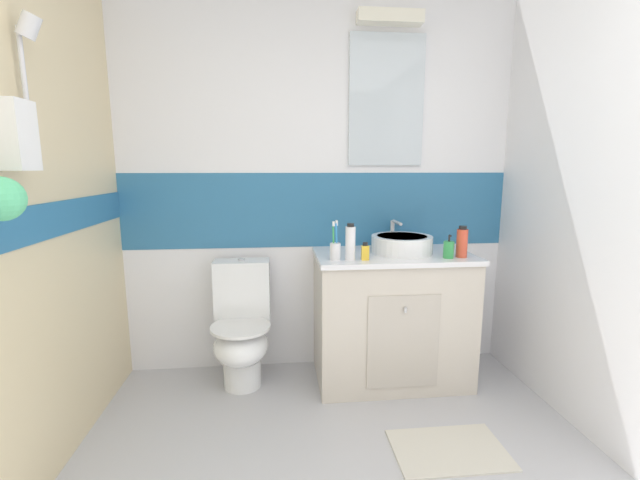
{
  "coord_description": "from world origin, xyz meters",
  "views": [
    {
      "loc": [
        -0.28,
        -0.4,
        1.39
      ],
      "look_at": [
        -0.06,
        1.78,
        1.0
      ],
      "focal_mm": 23.36,
      "sensor_mm": 36.0,
      "label": 1
    }
  ],
  "objects": [
    {
      "name": "mouthwash_bottle",
      "position": [
        0.82,
        1.96,
        0.94
      ],
      "size": [
        0.07,
        0.07,
        0.19
      ],
      "color": "#D84C33",
      "rests_on": "vanity_cabinet"
    },
    {
      "name": "vanity_cabinet",
      "position": [
        0.44,
        2.12,
        0.43
      ],
      "size": [
        0.98,
        0.58,
        0.85
      ],
      "color": "beige",
      "rests_on": "ground_plane"
    },
    {
      "name": "toilet",
      "position": [
        -0.52,
        2.16,
        0.37
      ],
      "size": [
        0.37,
        0.5,
        0.8
      ],
      "color": "white",
      "rests_on": "ground_plane"
    },
    {
      "name": "toothbrush_cup",
      "position": [
        0.05,
        1.97,
        0.91
      ],
      "size": [
        0.06,
        0.06,
        0.23
      ],
      "color": "white",
      "rests_on": "vanity_cabinet"
    },
    {
      "name": "perfume_flask_small",
      "position": [
        0.23,
        1.94,
        0.9
      ],
      "size": [
        0.04,
        0.03,
        0.11
      ],
      "color": "yellow",
      "rests_on": "vanity_cabinet"
    },
    {
      "name": "shampoo_bottle_tall",
      "position": [
        0.14,
        1.95,
        0.95
      ],
      "size": [
        0.06,
        0.06,
        0.22
      ],
      "color": "white",
      "rests_on": "vanity_cabinet"
    },
    {
      "name": "wall_back_tiled",
      "position": [
        0.01,
        2.45,
        1.26
      ],
      "size": [
        3.2,
        0.2,
        2.5
      ],
      "color": "white",
      "rests_on": "ground_plane"
    },
    {
      "name": "soap_dispenser",
      "position": [
        0.73,
        1.94,
        0.9
      ],
      "size": [
        0.06,
        0.06,
        0.14
      ],
      "color": "green",
      "rests_on": "vanity_cabinet"
    },
    {
      "name": "bath_mat",
      "position": [
        0.54,
        1.38,
        0.01
      ],
      "size": [
        0.55,
        0.36,
        0.01
      ],
      "primitive_type": "cube",
      "color": "beige",
      "rests_on": "ground_plane"
    },
    {
      "name": "sink_basin",
      "position": [
        0.5,
        2.13,
        0.91
      ],
      "size": [
        0.38,
        0.43,
        0.19
      ],
      "color": "white",
      "rests_on": "vanity_cabinet"
    }
  ]
}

